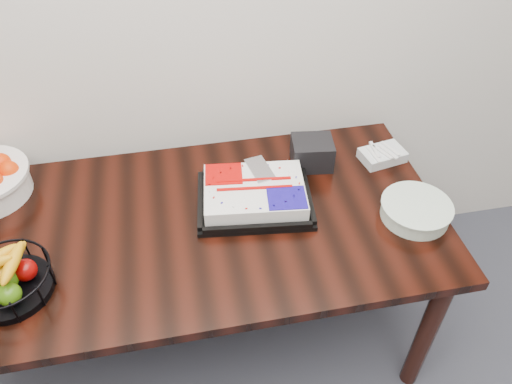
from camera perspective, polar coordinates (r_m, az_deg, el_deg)
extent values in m
plane|color=silver|center=(1.89, -10.39, 20.63)|extent=(5.00, 0.00, 5.00)
cube|color=black|center=(1.82, -7.04, -3.86)|extent=(1.80, 0.90, 0.04)
cylinder|color=black|center=(2.48, -26.47, -5.99)|extent=(0.07, 0.07, 0.71)
cylinder|color=black|center=(2.08, 18.94, -14.91)|extent=(0.07, 0.07, 0.71)
cylinder|color=black|center=(2.49, 11.83, -1.00)|extent=(0.07, 0.07, 0.71)
cube|color=black|center=(1.86, -0.18, -0.99)|extent=(0.46, 0.38, 0.02)
cube|color=white|center=(1.83, -0.18, -0.06)|extent=(0.39, 0.31, 0.06)
cube|color=#B50603|center=(1.85, -3.95, 1.78)|extent=(0.15, 0.13, 0.00)
cube|color=#160C85|center=(1.77, 3.75, -0.36)|extent=(0.15, 0.13, 0.00)
cube|color=silver|center=(1.88, 0.10, 2.68)|extent=(0.10, 0.16, 0.00)
cylinder|color=black|center=(1.76, -26.14, -9.87)|extent=(0.26, 0.26, 0.03)
torus|color=black|center=(1.71, -26.93, -8.26)|extent=(0.28, 0.28, 0.01)
cylinder|color=white|center=(1.88, 17.76, -2.09)|extent=(0.24, 0.24, 0.06)
cylinder|color=white|center=(1.86, 17.96, -1.42)|extent=(0.25, 0.25, 0.01)
cube|color=silver|center=(2.10, 14.24, 4.10)|extent=(0.19, 0.14, 0.04)
cube|color=black|center=(2.01, 6.41, 4.48)|extent=(0.18, 0.16, 0.11)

